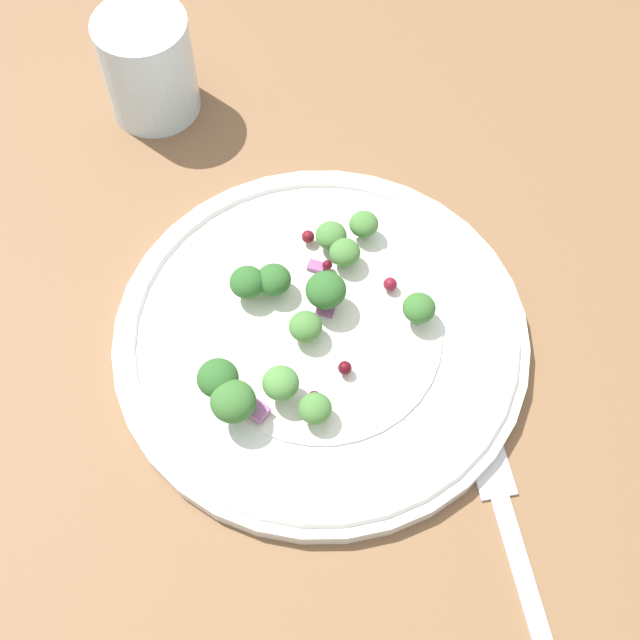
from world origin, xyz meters
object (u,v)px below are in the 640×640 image
object	(u,v)px
broccoli_floret_2	(309,322)
fork	(521,567)
broccoli_floret_1	(315,409)
water_glass	(148,66)
plate	(320,333)
broccoli_floret_0	(274,280)

from	to	relation	value
broccoli_floret_2	fork	distance (cm)	20.55
broccoli_floret_1	broccoli_floret_2	bearing A→B (deg)	-13.74
broccoli_floret_1	water_glass	size ratio (longest dim) A/B	0.25
broccoli_floret_2	fork	bearing A→B (deg)	-158.07
broccoli_floret_1	broccoli_floret_2	xyz separation A→B (cm)	(6.17, -1.51, 0.02)
broccoli_floret_1	water_glass	world-z (taller)	water_glass
plate	broccoli_floret_1	world-z (taller)	broccoli_floret_1
plate	broccoli_floret_0	xyz separation A→B (cm)	(3.93, 2.11, 1.93)
plate	broccoli_floret_2	xyz separation A→B (cm)	(0.07, 0.74, 1.84)
plate	water_glass	distance (cm)	25.92
plate	broccoli_floret_2	size ratio (longest dim) A/B	12.51
broccoli_floret_0	broccoli_floret_2	xyz separation A→B (cm)	(-3.86, -1.38, -0.09)
broccoli_floret_0	broccoli_floret_2	bearing A→B (deg)	-160.37
broccoli_floret_1	broccoli_floret_2	size ratio (longest dim) A/B	0.95
broccoli_floret_0	fork	xyz separation A→B (cm)	(-22.78, -8.99, -2.54)
broccoli_floret_1	water_glass	xyz separation A→B (cm)	(31.03, 3.97, 1.64)
broccoli_floret_0	fork	world-z (taller)	broccoli_floret_0
water_glass	broccoli_floret_1	bearing A→B (deg)	-172.71
broccoli_floret_2	fork	xyz separation A→B (cm)	(-18.92, -7.62, -2.45)
broccoli_floret_1	fork	xyz separation A→B (cm)	(-12.75, -9.13, -2.43)
broccoli_floret_1	fork	bearing A→B (deg)	-144.41
plate	water_glass	bearing A→B (deg)	14.01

